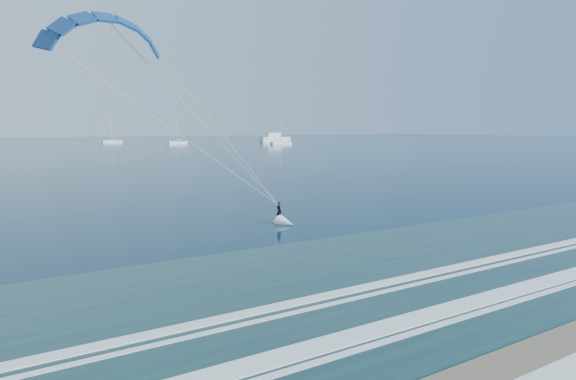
# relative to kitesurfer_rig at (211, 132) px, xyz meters

# --- Properties ---
(kitesurfer_rig) EXTENTS (19.31, 9.02, 14.00)m
(kitesurfer_rig) POSITION_rel_kitesurfer_rig_xyz_m (0.00, 0.00, 0.00)
(kitesurfer_rig) COLOR #A5E31A
(kitesurfer_rig) RESTS_ON ground
(motor_yacht) EXTENTS (17.20, 4.59, 6.82)m
(motor_yacht) POSITION_rel_kitesurfer_rig_xyz_m (131.82, 208.06, -5.16)
(motor_yacht) COLOR silver
(motor_yacht) RESTS_ON ground
(sailboat_2) EXTENTS (9.34, 2.40, 12.62)m
(sailboat_2) POSITION_rel_kitesurfer_rig_xyz_m (52.70, 235.33, -6.35)
(sailboat_2) COLOR silver
(sailboat_2) RESTS_ON ground
(sailboat_3) EXTENTS (8.87, 2.40, 12.09)m
(sailboat_3) POSITION_rel_kitesurfer_rig_xyz_m (73.32, 199.07, -6.35)
(sailboat_3) COLOR silver
(sailboat_3) RESTS_ON ground
(sailboat_4) EXTENTS (10.02, 2.40, 13.40)m
(sailboat_4) POSITION_rel_kitesurfer_rig_xyz_m (110.01, 166.76, -6.35)
(sailboat_4) COLOR silver
(sailboat_4) RESTS_ON ground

